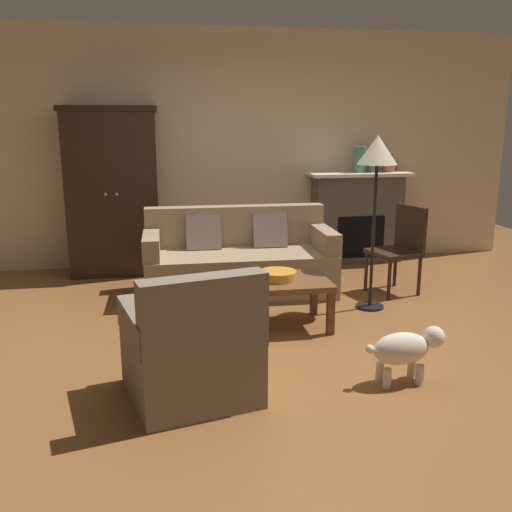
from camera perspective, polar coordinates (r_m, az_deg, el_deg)
name	(u,v)px	position (r m, az deg, el deg)	size (l,w,h in m)	color
ground_plane	(271,333)	(4.77, 1.49, -7.84)	(9.60, 9.60, 0.00)	brown
back_wall	(231,149)	(6.97, -2.57, 10.77)	(7.20, 0.10, 2.80)	beige
fireplace	(357,216)	(7.18, 10.17, 3.98)	(1.26, 0.48, 1.12)	#4C4947
armoire	(113,191)	(6.65, -14.30, 6.36)	(1.06, 0.57, 1.90)	black
couch	(239,262)	(5.81, -1.75, -0.60)	(1.93, 0.87, 0.86)	#937A5B
coffee_table	(265,286)	(4.80, 0.88, -3.11)	(1.10, 0.60, 0.42)	brown
fruit_bowl	(278,275)	(4.80, 2.24, -1.96)	(0.32, 0.32, 0.08)	orange
book_stack	(237,277)	(4.76, -1.96, -2.10)	(0.26, 0.20, 0.07)	gray
mantel_vase_jade	(360,160)	(7.08, 10.46, 9.60)	(0.14, 0.14, 0.31)	slate
mantel_vase_slate	(373,164)	(7.15, 11.81, 9.16)	(0.14, 0.14, 0.21)	#565B66
mantel_vase_terracotta	(389,162)	(7.22, 13.31, 9.24)	(0.15, 0.15, 0.24)	#A86042
armchair_near_left	(192,352)	(3.64, -6.47, -9.63)	(0.92, 0.93, 0.88)	#756656
side_chair_wooden	(401,244)	(5.94, 14.49, 1.21)	(0.54, 0.54, 0.90)	black
floor_lamp	(377,160)	(5.24, 12.18, 9.48)	(0.36, 0.36, 1.62)	black
dog	(406,349)	(3.97, 14.93, -9.08)	(0.57, 0.23, 0.39)	beige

